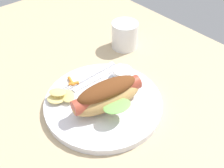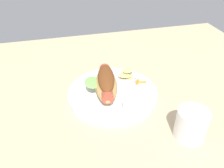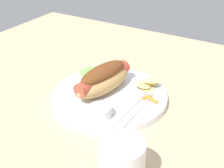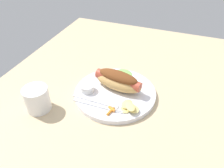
{
  "view_description": "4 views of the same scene",
  "coord_description": "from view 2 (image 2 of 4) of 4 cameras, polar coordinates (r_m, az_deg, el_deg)",
  "views": [
    {
      "loc": [
        35.53,
        -23.68,
        44.38
      ],
      "look_at": [
        3.78,
        3.99,
        5.95
      ],
      "focal_mm": 42.23,
      "sensor_mm": 36.0,
      "label": 1
    },
    {
      "loc": [
        16.35,
        54.95,
        42.99
      ],
      "look_at": [
        3.21,
        2.4,
        4.55
      ],
      "focal_mm": 36.75,
      "sensor_mm": 36.0,
      "label": 2
    },
    {
      "loc": [
        -28.42,
        53.81,
        38.93
      ],
      "look_at": [
        1.51,
        3.39,
        5.21
      ],
      "focal_mm": 49.14,
      "sensor_mm": 36.0,
      "label": 3
    },
    {
      "loc": [
        -49.6,
        -16.71,
        48.12
      ],
      "look_at": [
        3.6,
        3.42,
        3.79
      ],
      "focal_mm": 35.34,
      "sensor_mm": 36.0,
      "label": 4
    }
  ],
  "objects": [
    {
      "name": "ground_plane",
      "position": [
        0.72,
        2.01,
        -2.1
      ],
      "size": [
        120.0,
        90.0,
        1.8
      ],
      "primitive_type": "cube",
      "color": "tan"
    },
    {
      "name": "sauce_ramekin",
      "position": [
        0.62,
        4.88,
        -5.27
      ],
      "size": [
        4.69,
        4.69,
        2.34
      ],
      "primitive_type": "cylinder",
      "color": "white",
      "rests_on": "plate"
    },
    {
      "name": "plate",
      "position": [
        0.69,
        0.12,
        -2.36
      ],
      "size": [
        26.74,
        26.74,
        1.6
      ],
      "primitive_type": "cylinder",
      "color": "white",
      "rests_on": "ground_plane"
    },
    {
      "name": "chips_pile",
      "position": [
        0.75,
        3.74,
        2.59
      ],
      "size": [
        6.48,
        6.97,
        2.25
      ],
      "color": "#E3CE7A",
      "rests_on": "plate"
    },
    {
      "name": "knife",
      "position": [
        0.67,
        6.6,
        -2.93
      ],
      "size": [
        1.65,
        15.36,
        0.36
      ],
      "primitive_type": "cube",
      "rotation": [
        0.0,
        0.0,
        4.7
      ],
      "color": "silver",
      "rests_on": "plate"
    },
    {
      "name": "hot_dog",
      "position": [
        0.66,
        -1.53,
        0.33
      ],
      "size": [
        11.2,
        17.08,
        6.49
      ],
      "rotation": [
        0.0,
        0.0,
        4.55
      ],
      "color": "tan",
      "rests_on": "plate"
    },
    {
      "name": "fork",
      "position": [
        0.68,
        7.66,
        -2.04
      ],
      "size": [
        1.31,
        16.19,
        0.4
      ],
      "rotation": [
        0.0,
        0.0,
        4.72
      ],
      "color": "silver",
      "rests_on": "plate"
    },
    {
      "name": "drinking_cup",
      "position": [
        0.58,
        19.14,
        -9.42
      ],
      "size": [
        7.53,
        7.53,
        7.67
      ],
      "primitive_type": "cylinder",
      "color": "white",
      "rests_on": "ground_plane"
    },
    {
      "name": "carrot_garnish",
      "position": [
        0.72,
        6.8,
        0.43
      ],
      "size": [
        3.67,
        2.57,
        0.84
      ],
      "color": "orange",
      "rests_on": "plate"
    }
  ]
}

